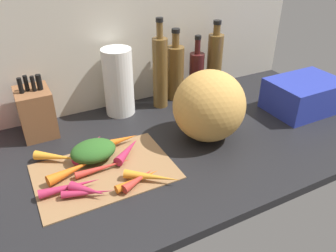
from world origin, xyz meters
TOP-DOWN VIEW (x-y plane):
  - ground_plane at (0.00, 0.00)cm, footprint 170.00×80.00cm
  - wall_back at (0.00, 38.50)cm, footprint 170.00×3.00cm
  - cutting_board at (-22.67, -5.58)cm, footprint 42.72×28.86cm
  - carrot_0 at (-24.12, 6.79)cm, footprint 13.96×13.27cm
  - carrot_1 at (-15.57, -16.13)cm, footprint 12.07×7.00cm
  - carrot_2 at (-32.16, -3.16)cm, footprint 16.14×7.25cm
  - carrot_3 at (-11.57, -17.02)cm, footprint 15.35×12.73cm
  - carrot_4 at (-35.02, 6.37)cm, footprint 13.54×10.90cm
  - carrot_5 at (-12.94, -0.99)cm, footprint 12.70×11.84cm
  - carrot_6 at (-22.94, -5.45)cm, footprint 17.88×2.22cm
  - carrot_7 at (-30.54, -14.60)cm, footprint 14.44×7.21cm
  - carrot_8 at (-34.44, -10.03)cm, footprint 17.64×4.14cm
  - carrot_9 at (-13.59, 5.81)cm, footprint 14.05×4.02cm
  - carrot_10 at (-15.74, -16.04)cm, footprint 14.99×4.83cm
  - carrot_11 at (-30.43, -14.11)cm, footprint 9.90×9.89cm
  - carrot_greens_pile at (-23.78, 1.84)cm, footprint 14.78×11.37cm
  - winter_squash at (17.36, -3.00)cm, footprint 25.87×24.84cm
  - knife_block at (-36.62, 27.93)cm, footprint 11.71×14.21cm
  - paper_towel_roll at (-4.12, 29.50)cm, footprint 11.76×11.76cm
  - bottle_0 at (13.31, 27.38)cm, footprint 6.21×6.21cm
  - bottle_1 at (22.61, 31.40)cm, footprint 7.51×7.51cm
  - bottle_2 at (32.58, 29.98)cm, footprint 6.55×6.55cm
  - bottle_3 at (41.02, 28.65)cm, footprint 6.77×6.77cm
  - dish_rack at (64.61, -3.15)cm, footprint 29.09×21.09cm

SIDE VIEW (x-z plane):
  - ground_plane at x=0.00cm, z-range -3.00..0.00cm
  - cutting_board at x=-22.67cm, z-range 0.00..0.80cm
  - carrot_6 at x=-22.94cm, z-range 0.80..2.95cm
  - carrot_7 at x=-30.54cm, z-range 0.80..3.02cm
  - carrot_10 at x=-15.74cm, z-range 0.80..3.23cm
  - carrot_0 at x=-24.12cm, z-range 0.80..3.42cm
  - carrot_8 at x=-34.44cm, z-range 0.80..3.50cm
  - carrot_1 at x=-15.57cm, z-range 0.80..3.52cm
  - carrot_3 at x=-11.57cm, z-range 0.80..3.63cm
  - carrot_4 at x=-35.02cm, z-range 0.80..3.91cm
  - carrot_11 at x=-30.43cm, z-range 0.80..4.03cm
  - carrot_5 at x=-12.94cm, z-range 0.80..4.07cm
  - carrot_9 at x=-13.59cm, z-range 0.80..4.12cm
  - carrot_2 at x=-32.16cm, z-range 0.80..4.23cm
  - carrot_greens_pile at x=-23.78cm, z-range 0.80..7.06cm
  - dish_rack at x=64.61cm, z-range 0.00..13.05cm
  - knife_block at x=-36.62cm, z-range -2.53..20.55cm
  - bottle_2 at x=32.58cm, z-range -3.18..24.06cm
  - bottle_1 at x=22.61cm, z-range -2.95..27.99cm
  - winter_squash at x=17.36cm, z-range 0.00..25.48cm
  - paper_towel_roll at x=-4.12cm, z-range 0.00..27.06cm
  - bottle_3 at x=41.02cm, z-range -2.28..30.51cm
  - bottle_0 at x=13.31cm, z-range -3.10..34.04cm
  - wall_back at x=0.00cm, z-range 0.00..60.00cm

